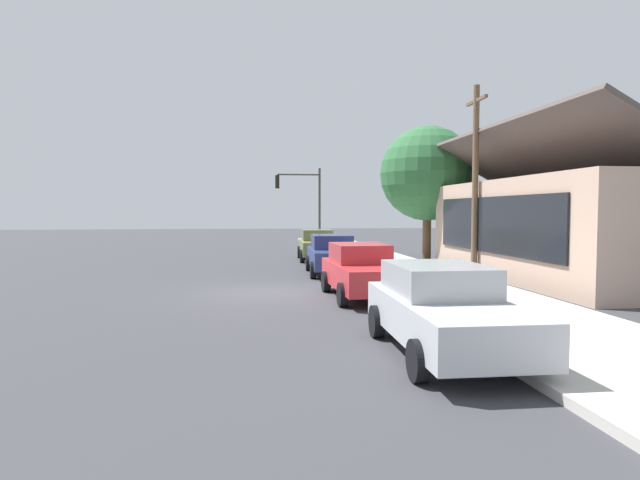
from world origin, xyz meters
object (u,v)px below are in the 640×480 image
(car_olive, at_px, (317,245))
(fire_hydrant_red, at_px, (351,254))
(car_navy, at_px, (332,254))
(car_cherry, at_px, (362,270))
(utility_pole_wooden, at_px, (475,177))
(car_silver, at_px, (444,309))
(shade_tree, at_px, (427,174))
(traffic_light_main, at_px, (302,196))

(car_olive, bearing_deg, fire_hydrant_red, 31.37)
(car_navy, xyz_separation_m, fire_hydrant_red, (-3.76, 1.51, -0.32))
(car_cherry, height_order, utility_pole_wooden, utility_pole_wooden)
(car_silver, distance_m, shade_tree, 18.85)
(car_olive, relative_size, car_silver, 0.94)
(car_navy, relative_size, utility_pole_wooden, 0.59)
(car_silver, xyz_separation_m, shade_tree, (-17.61, 5.64, 3.69))
(shade_tree, bearing_deg, fire_hydrant_red, -69.69)
(shade_tree, xyz_separation_m, utility_pole_wooden, (6.67, -0.31, -0.58))
(traffic_light_main, height_order, fire_hydrant_red, traffic_light_main)
(car_olive, relative_size, fire_hydrant_red, 6.20)
(fire_hydrant_red, bearing_deg, traffic_light_main, -167.37)
(car_cherry, height_order, shade_tree, shade_tree)
(car_olive, xyz_separation_m, car_navy, (6.21, -0.15, 0.00))
(car_silver, height_order, utility_pole_wooden, utility_pole_wooden)
(fire_hydrant_red, bearing_deg, car_navy, -21.83)
(car_olive, bearing_deg, car_cherry, 1.63)
(shade_tree, xyz_separation_m, traffic_light_main, (-5.81, -5.97, -1.01))
(car_olive, distance_m, fire_hydrant_red, 2.82)
(car_silver, distance_m, traffic_light_main, 23.57)
(car_olive, distance_m, traffic_light_main, 5.64)
(car_olive, distance_m, car_navy, 6.22)
(car_silver, relative_size, traffic_light_main, 0.90)
(car_cherry, distance_m, utility_pole_wooden, 7.86)
(car_olive, bearing_deg, car_navy, 1.07)
(utility_pole_wooden, bearing_deg, car_silver, -26.01)
(utility_pole_wooden, bearing_deg, fire_hydrant_red, -141.77)
(shade_tree, relative_size, utility_pole_wooden, 0.93)
(utility_pole_wooden, distance_m, fire_hydrant_red, 7.32)
(car_silver, height_order, traffic_light_main, traffic_light_main)
(traffic_light_main, distance_m, utility_pole_wooden, 13.72)
(utility_pole_wooden, bearing_deg, car_olive, -144.58)
(car_olive, height_order, car_silver, same)
(car_silver, height_order, fire_hydrant_red, car_silver)
(car_silver, bearing_deg, car_navy, -178.30)
(car_silver, relative_size, utility_pole_wooden, 0.62)
(shade_tree, bearing_deg, utility_pole_wooden, -2.64)
(car_navy, height_order, shade_tree, shade_tree)
(traffic_light_main, bearing_deg, utility_pole_wooden, 24.38)
(car_silver, bearing_deg, utility_pole_wooden, 154.89)
(shade_tree, bearing_deg, car_navy, -47.37)
(car_cherry, xyz_separation_m, shade_tree, (-11.31, 5.83, 3.69))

